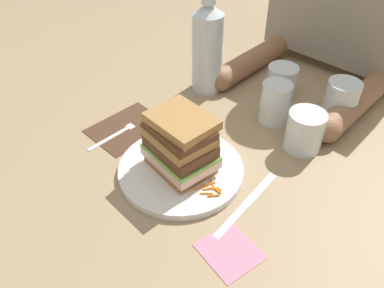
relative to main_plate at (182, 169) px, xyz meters
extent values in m
plane|color=#9E8460|center=(-0.02, 0.00, -0.01)|extent=(3.00, 3.00, 0.00)
cylinder|color=white|center=(0.00, 0.00, 0.00)|extent=(0.25, 0.25, 0.02)
cube|color=#A87A42|center=(0.00, 0.00, 0.02)|extent=(0.13, 0.11, 0.02)
cube|color=beige|center=(0.00, 0.00, 0.03)|extent=(0.15, 0.12, 0.02)
cube|color=#7AB74C|center=(0.00, 0.00, 0.05)|extent=(0.15, 0.12, 0.01)
cube|color=#56331E|center=(0.00, 0.00, 0.06)|extent=(0.14, 0.11, 0.03)
cube|color=#A87A42|center=(0.00, 0.00, 0.09)|extent=(0.13, 0.11, 0.02)
cube|color=#56331E|center=(0.00, 0.00, 0.10)|extent=(0.13, 0.11, 0.01)
cube|color=#A87A42|center=(0.00, 0.00, 0.12)|extent=(0.13, 0.10, 0.02)
cylinder|color=orange|center=(-0.10, 0.02, 0.01)|extent=(0.02, 0.02, 0.00)
cylinder|color=orange|center=(-0.08, 0.03, 0.01)|extent=(0.01, 0.02, 0.00)
cylinder|color=orange|center=(-0.08, 0.03, 0.01)|extent=(0.02, 0.03, 0.00)
cylinder|color=orange|center=(-0.07, 0.03, 0.01)|extent=(0.02, 0.02, 0.00)
cylinder|color=orange|center=(-0.07, 0.01, 0.01)|extent=(0.01, 0.03, 0.00)
cylinder|color=orange|center=(-0.10, 0.01, 0.01)|extent=(0.02, 0.03, 0.00)
cylinder|color=orange|center=(-0.08, 0.02, 0.01)|extent=(0.03, 0.02, 0.00)
cylinder|color=orange|center=(0.09, 0.00, 0.01)|extent=(0.03, 0.01, 0.00)
cylinder|color=orange|center=(0.09, -0.01, 0.01)|extent=(0.02, 0.01, 0.00)
cylinder|color=orange|center=(0.07, 0.00, 0.01)|extent=(0.02, 0.03, 0.00)
cylinder|color=orange|center=(0.07, 0.01, 0.01)|extent=(0.02, 0.01, 0.00)
cylinder|color=orange|center=(0.08, -0.01, 0.01)|extent=(0.02, 0.02, 0.00)
cylinder|color=orange|center=(0.09, -0.01, 0.01)|extent=(0.02, 0.02, 0.00)
cylinder|color=orange|center=(0.09, -0.02, 0.01)|extent=(0.02, 0.02, 0.00)
cylinder|color=orange|center=(0.10, -0.02, 0.01)|extent=(0.02, 0.02, 0.00)
cylinder|color=orange|center=(0.07, -0.02, 0.01)|extent=(0.02, 0.03, 0.00)
cube|color=#4C3323|center=(-0.19, 0.02, -0.01)|extent=(0.14, 0.17, 0.00)
cube|color=silver|center=(-0.19, -0.04, 0.00)|extent=(0.01, 0.11, 0.00)
cube|color=silver|center=(-0.19, 0.03, 0.00)|extent=(0.02, 0.02, 0.00)
cylinder|color=silver|center=(-0.18, 0.05, 0.00)|extent=(0.00, 0.04, 0.00)
cylinder|color=silver|center=(-0.19, 0.05, 0.00)|extent=(0.00, 0.04, 0.00)
cylinder|color=silver|center=(-0.19, 0.05, 0.00)|extent=(0.00, 0.04, 0.00)
cylinder|color=silver|center=(-0.20, 0.05, 0.00)|extent=(0.00, 0.04, 0.00)
cube|color=silver|center=(0.15, -0.03, -0.01)|extent=(0.02, 0.10, 0.00)
cube|color=silver|center=(0.15, 0.07, -0.01)|extent=(0.02, 0.11, 0.00)
cylinder|color=white|center=(0.14, 0.23, 0.04)|extent=(0.08, 0.08, 0.09)
cylinder|color=orange|center=(0.14, 0.23, 0.02)|extent=(0.07, 0.07, 0.06)
cylinder|color=silver|center=(-0.17, 0.27, 0.09)|extent=(0.08, 0.08, 0.20)
cone|color=silver|center=(-0.17, 0.27, 0.21)|extent=(0.08, 0.08, 0.02)
cylinder|color=silver|center=(0.03, 0.27, 0.04)|extent=(0.07, 0.07, 0.10)
cylinder|color=silver|center=(0.14, 0.38, 0.04)|extent=(0.08, 0.08, 0.10)
cylinder|color=silver|center=(-0.02, 0.38, 0.03)|extent=(0.08, 0.08, 0.07)
cube|color=pink|center=(0.19, -0.08, -0.01)|extent=(0.11, 0.10, 0.00)
cylinder|color=#936647|center=(-0.14, 0.42, 0.02)|extent=(0.06, 0.26, 0.06)
cylinder|color=#936647|center=(0.16, 0.42, 0.02)|extent=(0.06, 0.26, 0.06)
sphere|color=#936647|center=(-0.14, 0.29, 0.02)|extent=(0.06, 0.06, 0.06)
sphere|color=#936647|center=(0.16, 0.29, 0.02)|extent=(0.06, 0.06, 0.06)
camera|label=1|loc=(0.41, -0.41, 0.56)|focal=36.97mm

